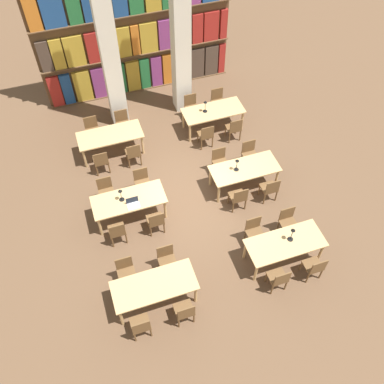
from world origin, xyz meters
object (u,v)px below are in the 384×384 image
desk_lamp_1 (121,193)px  chair_17 (92,129)px  chair_14 (270,188)px  desk_lamp_0 (292,232)px  chair_11 (142,182)px  chair_12 (239,197)px  desk_lamp_3 (205,104)px  chair_1 (126,271)px  chair_7 (288,221)px  chair_5 (254,231)px  chair_19 (123,123)px  desk_lamp_2 (237,163)px  chair_16 (101,161)px  pillar_left (106,37)px  chair_2 (185,311)px  reading_table_4 (110,137)px  chair_18 (133,153)px  chair_13 (220,161)px  chair_22 (234,128)px  chair_6 (314,267)px  chair_20 (206,135)px  reading_table_0 (154,287)px  chair_8 (117,231)px  chair_0 (141,326)px  chair_3 (167,259)px  reading_table_1 (285,244)px  reading_table_2 (129,201)px  chair_15 (249,154)px  chair_23 (218,101)px  laptop (133,204)px  chair_21 (191,107)px  pillar_center (180,24)px  chair_9 (106,191)px  chair_4 (279,278)px  chair_10 (156,221)px

desk_lamp_1 → chair_17: (-0.24, 3.19, -0.55)m
chair_14 → desk_lamp_0: bearing=-101.1°
chair_11 → chair_12: (2.31, -1.36, 0.00)m
chair_17 → desk_lamp_3: (3.46, -0.63, 0.55)m
chair_1 → chair_7: same height
chair_5 → chair_19: same height
chair_17 → desk_lamp_2: bearing=137.3°
chair_11 → chair_16: (-0.92, 1.14, 0.00)m
pillar_left → chair_16: pillar_left is taller
chair_2 → reading_table_4: size_ratio=0.46×
chair_1 → chair_2: 1.72m
pillar_left → chair_18: size_ratio=6.83×
chair_13 → chair_22: 1.47m
chair_6 → chair_14: size_ratio=1.00×
pillar_left → chair_20: pillar_left is taller
reading_table_0 → chair_20: 5.28m
chair_18 → chair_8: bearing=-112.4°
chair_0 → chair_20: bearing=56.7°
desk_lamp_3 → chair_3: bearing=-120.1°
chair_20 → chair_11: bearing=-152.9°
chair_3 → chair_11: (0.06, 2.56, 0.00)m
reading_table_1 → chair_16: 5.69m
chair_8 → chair_22: bearing=31.2°
reading_table_2 → chair_15: (3.77, 0.73, -0.18)m
chair_16 → chair_23: size_ratio=1.00×
chair_20 → chair_23: (0.92, 1.39, 0.00)m
chair_7 → laptop: laptop is taller
chair_11 → chair_13: (2.31, 0.03, 0.00)m
chair_8 → chair_21: 5.17m
desk_lamp_0 → chair_16: (-3.81, 4.30, -0.57)m
chair_5 → pillar_center: bearing=-89.4°
chair_23 → reading_table_2: bearing=41.1°
chair_15 → chair_23: same height
chair_8 → desk_lamp_2: desk_lamp_2 is taller
chair_3 → chair_9: (-0.96, 2.56, 0.00)m
chair_6 → chair_14: (0.03, 2.53, 0.00)m
chair_2 → chair_19: same height
chair_8 → desk_lamp_1: bearing=66.2°
chair_5 → desk_lamp_2: 1.95m
chair_20 → laptop: bearing=-142.8°
reading_table_0 → chair_7: size_ratio=2.17×
pillar_left → chair_7: size_ratio=6.83×
chair_7 → desk_lamp_3: bearing=-81.3°
chair_21 → chair_5: bearing=89.6°
chair_9 → desk_lamp_3: size_ratio=2.11×
reading_table_0 → chair_18: size_ratio=2.17×
laptop → chair_16: bearing=103.0°
chair_4 → laptop: size_ratio=2.75×
chair_8 → chair_5: bearing=-18.7°
chair_10 → chair_17: size_ratio=1.00×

